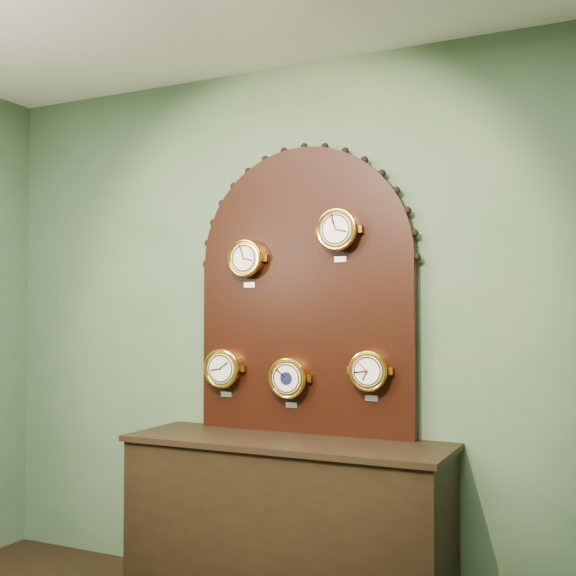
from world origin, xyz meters
The scene contains 8 objects.
wall_back centered at (0.00, 2.50, 1.40)m, with size 4.00×4.00×0.00m, color #456142.
shop_counter centered at (0.00, 2.23, 0.40)m, with size 1.60×0.50×0.80m, color black.
display_board centered at (0.00, 2.45, 1.63)m, with size 1.26×0.06×1.53m.
roman_clock centered at (-0.31, 2.38, 1.75)m, with size 0.21×0.08×0.26m.
arabic_clock centered at (0.22, 2.38, 1.88)m, with size 0.22×0.08×0.27m.
hygrometer centered at (-0.45, 2.38, 1.15)m, with size 0.21×0.08×0.27m.
barometer centered at (-0.06, 2.38, 1.12)m, with size 0.21×0.08×0.27m.
tide_clock centered at (0.38, 2.38, 1.17)m, with size 0.20×0.08×0.25m.
Camera 1 is at (1.56, -1.02, 1.45)m, focal length 45.14 mm.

